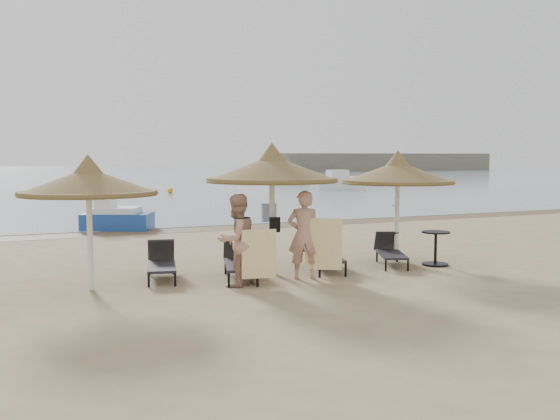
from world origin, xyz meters
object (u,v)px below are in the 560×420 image
(person_left, at_px, (237,233))
(palapa_right, at_px, (398,173))
(palapa_center, at_px, (272,170))
(lounger_far_left, at_px, (161,262))
(lounger_near_left, at_px, (240,260))
(side_table, at_px, (435,249))
(palapa_left, at_px, (88,182))
(lounger_near_right, at_px, (323,252))
(person_right, at_px, (304,228))
(pedal_boat, at_px, (117,218))
(lounger_far_right, at_px, (390,251))

(person_left, bearing_deg, palapa_right, 173.06)
(palapa_center, bearing_deg, lounger_far_left, 167.61)
(palapa_center, distance_m, person_left, 1.95)
(lounger_near_left, height_order, side_table, lounger_near_left)
(palapa_left, relative_size, lounger_near_right, 1.33)
(palapa_left, height_order, person_right, palapa_left)
(side_table, bearing_deg, palapa_right, 122.93)
(palapa_center, relative_size, lounger_far_left, 1.62)
(palapa_right, xyz_separation_m, lounger_far_left, (-5.91, 0.28, -1.87))
(person_left, height_order, pedal_boat, person_left)
(palapa_left, relative_size, lounger_far_right, 1.52)
(lounger_near_left, distance_m, person_right, 1.58)
(palapa_center, height_order, person_right, palapa_center)
(lounger_far_right, bearing_deg, lounger_far_left, -162.57)
(lounger_near_right, bearing_deg, lounger_near_left, -159.03)
(lounger_far_right, bearing_deg, person_right, -141.01)
(palapa_right, xyz_separation_m, pedal_boat, (-5.33, 9.75, -1.81))
(palapa_center, distance_m, side_table, 4.55)
(lounger_near_left, distance_m, pedal_boat, 10.17)
(palapa_left, height_order, palapa_center, palapa_center)
(person_left, bearing_deg, lounger_near_left, -134.71)
(side_table, relative_size, pedal_boat, 0.30)
(palapa_right, distance_m, person_right, 3.48)
(lounger_near_left, distance_m, lounger_near_right, 2.16)
(lounger_far_right, bearing_deg, lounger_near_left, -155.71)
(lounger_near_right, xyz_separation_m, side_table, (2.73, -0.69, -0.00))
(palapa_right, xyz_separation_m, person_right, (-3.12, -1.06, -1.11))
(lounger_near_left, bearing_deg, person_left, -97.47)
(palapa_right, relative_size, side_table, 3.41)
(palapa_center, distance_m, person_right, 1.53)
(person_left, bearing_deg, lounger_near_right, -179.10)
(palapa_right, distance_m, pedal_boat, 11.26)
(lounger_near_left, xyz_separation_m, lounger_far_right, (3.93, 0.05, -0.05))
(lounger_near_right, height_order, lounger_far_right, lounger_near_right)
(lounger_far_left, distance_m, lounger_near_right, 3.76)
(palapa_right, distance_m, person_left, 4.97)
(palapa_right, bearing_deg, palapa_left, -177.14)
(lounger_near_left, xyz_separation_m, pedal_boat, (-1.00, 10.12, 0.02))
(lounger_near_left, relative_size, side_table, 2.45)
(lounger_far_left, height_order, lounger_near_left, lounger_near_left)
(person_left, bearing_deg, lounger_far_right, 170.37)
(palapa_left, height_order, lounger_far_left, palapa_left)
(lounger_far_right, height_order, person_right, person_right)
(lounger_far_left, height_order, lounger_far_right, lounger_far_left)
(palapa_center, distance_m, lounger_near_right, 2.37)
(palapa_left, xyz_separation_m, person_left, (2.78, -0.80, -1.05))
(lounger_near_left, distance_m, person_left, 1.13)
(side_table, bearing_deg, person_left, -176.45)
(lounger_near_right, bearing_deg, side_table, 1.58)
(palapa_right, distance_m, lounger_near_left, 4.72)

